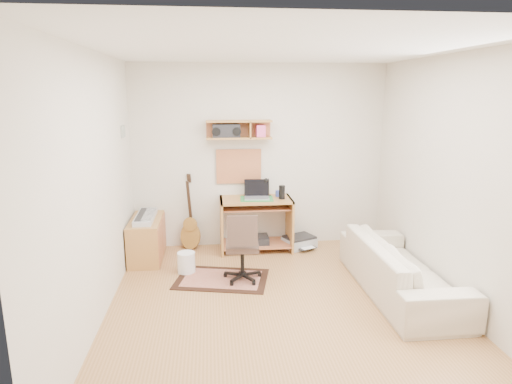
{
  "coord_description": "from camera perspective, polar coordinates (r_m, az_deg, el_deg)",
  "views": [
    {
      "loc": [
        -0.71,
        -4.23,
        2.21
      ],
      "look_at": [
        -0.15,
        1.05,
        1.0
      ],
      "focal_mm": 30.99,
      "sensor_mm": 36.0,
      "label": 1
    }
  ],
  "objects": [
    {
      "name": "ceiling",
      "position": [
        4.31,
        3.62,
        18.07
      ],
      "size": [
        3.6,
        4.0,
        0.01
      ],
      "primitive_type": "cube",
      "color": "white",
      "rests_on": "ground"
    },
    {
      "name": "sofa",
      "position": [
        5.21,
        18.21,
        -8.25
      ],
      "size": [
        0.59,
        2.01,
        0.78
      ],
      "primitive_type": "imported",
      "rotation": [
        0.0,
        0.0,
        1.57
      ],
      "color": "#C4B59B",
      "rests_on": "floor"
    },
    {
      "name": "guitar",
      "position": [
        6.32,
        -8.55,
        -2.6
      ],
      "size": [
        0.33,
        0.26,
        1.08
      ],
      "primitive_type": null,
      "rotation": [
        0.0,
        0.0,
        -0.32
      ],
      "color": "#A47632",
      "rests_on": "floor"
    },
    {
      "name": "waste_basket",
      "position": [
        5.63,
        -8.98,
        -9.0
      ],
      "size": [
        0.29,
        0.29,
        0.26
      ],
      "primitive_type": "cylinder",
      "rotation": [
        0.0,
        0.0,
        -0.39
      ],
      "color": "white",
      "rests_on": "floor"
    },
    {
      "name": "wall_shelf",
      "position": [
        6.14,
        -2.22,
        8.06
      ],
      "size": [
        0.9,
        0.25,
        0.26
      ],
      "primitive_type": "cube",
      "color": "#B37C3F",
      "rests_on": "back_wall"
    },
    {
      "name": "cork_board",
      "position": [
        6.31,
        -2.24,
        3.34
      ],
      "size": [
        0.64,
        0.03,
        0.49
      ],
      "primitive_type": "cube",
      "color": "tan",
      "rests_on": "back_wall"
    },
    {
      "name": "floor",
      "position": [
        4.83,
        3.18,
        -14.49
      ],
      "size": [
        3.6,
        4.0,
        0.01
      ],
      "primitive_type": "cube",
      "color": "#AB7847",
      "rests_on": "ground"
    },
    {
      "name": "desk_lamp",
      "position": [
        6.29,
        1.65,
        0.66
      ],
      "size": [
        0.09,
        0.09,
        0.27
      ],
      "primitive_type": null,
      "color": "black",
      "rests_on": "desk"
    },
    {
      "name": "music_keyboard",
      "position": [
        6.07,
        -14.08,
        -3.12
      ],
      "size": [
        0.23,
        0.74,
        0.06
      ],
      "primitive_type": "cube",
      "color": "#B2B5BA",
      "rests_on": "cabinet"
    },
    {
      "name": "boombox",
      "position": [
        6.13,
        -3.86,
        7.85
      ],
      "size": [
        0.38,
        0.17,
        0.19
      ],
      "primitive_type": "cube",
      "color": "black",
      "rests_on": "wall_shelf"
    },
    {
      "name": "desk",
      "position": [
        6.27,
        0.0,
        -4.2
      ],
      "size": [
        1.0,
        0.55,
        0.75
      ],
      "primitive_type": null,
      "color": "#B37C3F",
      "rests_on": "floor"
    },
    {
      "name": "back_wall",
      "position": [
        6.34,
        0.45,
        4.59
      ],
      "size": [
        3.6,
        0.01,
        2.6
      ],
      "primitive_type": "cube",
      "color": "beige",
      "rests_on": "ground"
    },
    {
      "name": "left_wall",
      "position": [
        4.47,
        -20.12,
        0.28
      ],
      "size": [
        0.01,
        4.0,
        2.6
      ],
      "primitive_type": "cube",
      "color": "beige",
      "rests_on": "ground"
    },
    {
      "name": "wall_photo",
      "position": [
        5.85,
        -16.78,
        7.49
      ],
      "size": [
        0.02,
        0.2,
        0.15
      ],
      "primitive_type": "cube",
      "color": "#4C8CBF",
      "rests_on": "left_wall"
    },
    {
      "name": "pencil_cup",
      "position": [
        6.29,
        2.79,
        -0.19
      ],
      "size": [
        0.06,
        0.06,
        0.09
      ],
      "primitive_type": "cylinder",
      "color": "#35449F",
      "rests_on": "desk"
    },
    {
      "name": "printer",
      "position": [
        6.47,
        5.61,
        -6.39
      ],
      "size": [
        0.52,
        0.47,
        0.16
      ],
      "primitive_type": "cube",
      "rotation": [
        0.0,
        0.0,
        0.41
      ],
      "color": "#A5A8AA",
      "rests_on": "floor"
    },
    {
      "name": "speaker",
      "position": [
        6.14,
        3.36,
        -0.02
      ],
      "size": [
        0.09,
        0.09,
        0.19
      ],
      "primitive_type": "cylinder",
      "color": "black",
      "rests_on": "desk"
    },
    {
      "name": "task_chair",
      "position": [
        5.26,
        -1.78,
        -6.99
      ],
      "size": [
        0.46,
        0.46,
        0.86
      ],
      "primitive_type": null,
      "rotation": [
        0.0,
        0.0,
        -0.06
      ],
      "color": "#3D2C24",
      "rests_on": "floor"
    },
    {
      "name": "laptop",
      "position": [
        6.12,
        0.09,
        0.28
      ],
      "size": [
        0.36,
        0.36,
        0.26
      ],
      "primitive_type": null,
      "rotation": [
        0.0,
        0.0,
        -0.07
      ],
      "color": "silver",
      "rests_on": "desk"
    },
    {
      "name": "right_wall",
      "position": [
        5.0,
        24.24,
        1.21
      ],
      "size": [
        0.01,
        4.0,
        2.6
      ],
      "primitive_type": "cube",
      "color": "beige",
      "rests_on": "ground"
    },
    {
      "name": "rug",
      "position": [
        5.43,
        -4.43,
        -11.11
      ],
      "size": [
        1.21,
        0.94,
        0.01
      ],
      "primitive_type": "cube",
      "rotation": [
        0.0,
        0.0,
        -0.22
      ],
      "color": "tan",
      "rests_on": "floor"
    },
    {
      "name": "cabinet",
      "position": [
        6.16,
        -13.92,
        -5.87
      ],
      "size": [
        0.4,
        0.9,
        0.55
      ],
      "primitive_type": "cube",
      "color": "#B37C3F",
      "rests_on": "floor"
    }
  ]
}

